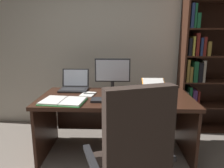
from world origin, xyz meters
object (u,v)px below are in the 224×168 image
(bookshelf, at_px, (208,57))
(office_chair, at_px, (132,166))
(desk, at_px, (116,110))
(notepad, at_px, (88,94))
(laptop, at_px, (74,86))
(reading_stand_with_book, at_px, (154,84))
(open_binder, at_px, (63,101))
(pen, at_px, (90,94))
(monitor, at_px, (113,75))
(computer_mouse, at_px, (140,100))
(keyboard, at_px, (111,100))

(bookshelf, bearing_deg, office_chair, -124.35)
(desk, xyz_separation_m, notepad, (-0.33, -0.02, 0.19))
(laptop, bearing_deg, notepad, -47.89)
(reading_stand_with_book, height_order, open_binder, reading_stand_with_book)
(bookshelf, height_order, notepad, bookshelf)
(notepad, bearing_deg, open_binder, -126.34)
(open_binder, bearing_deg, pen, 58.04)
(monitor, height_order, computer_mouse, monitor)
(bookshelf, height_order, reading_stand_with_book, bookshelf)
(reading_stand_with_book, bearing_deg, notepad, -160.96)
(computer_mouse, relative_size, notepad, 0.50)
(bookshelf, height_order, open_binder, bookshelf)
(reading_stand_with_book, distance_m, pen, 0.83)
(desk, height_order, monitor, monitor)
(monitor, height_order, laptop, monitor)
(office_chair, relative_size, computer_mouse, 10.35)
(reading_stand_with_book, bearing_deg, bookshelf, 26.98)
(keyboard, height_order, computer_mouse, computer_mouse)
(bookshelf, distance_m, monitor, 1.43)
(pen, bearing_deg, bookshelf, 23.41)
(laptop, relative_size, reading_stand_with_book, 1.20)
(pen, bearing_deg, keyboard, -42.97)
(desk, distance_m, open_binder, 0.65)
(bookshelf, bearing_deg, notepad, -156.85)
(bookshelf, height_order, pen, bookshelf)
(office_chair, bearing_deg, monitor, 78.54)
(laptop, xyz_separation_m, notepad, (0.20, -0.23, -0.05))
(monitor, bearing_deg, keyboard, -90.00)
(desk, relative_size, laptop, 4.95)
(open_binder, bearing_deg, computer_mouse, 10.43)
(bookshelf, bearing_deg, desk, -152.38)
(bookshelf, relative_size, laptop, 6.40)
(laptop, bearing_deg, pen, -45.22)
(computer_mouse, xyz_separation_m, pen, (-0.56, 0.24, -0.01))
(open_binder, relative_size, notepad, 2.27)
(reading_stand_with_book, bearing_deg, pen, -160.51)
(laptop, bearing_deg, monitor, -0.66)
(laptop, xyz_separation_m, pen, (0.22, -0.23, -0.04))
(office_chair, height_order, notepad, office_chair)
(laptop, distance_m, computer_mouse, 0.92)
(bookshelf, distance_m, computer_mouse, 1.44)
(laptop, bearing_deg, computer_mouse, -30.87)
(monitor, distance_m, open_binder, 0.74)
(bookshelf, xyz_separation_m, laptop, (-1.82, -0.46, -0.33))
(bookshelf, distance_m, pen, 1.78)
(laptop, distance_m, reading_stand_with_book, 1.01)
(keyboard, relative_size, reading_stand_with_book, 1.46)
(desk, height_order, pen, pen)
(desk, bearing_deg, office_chair, -82.42)
(office_chair, bearing_deg, notepad, 94.91)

